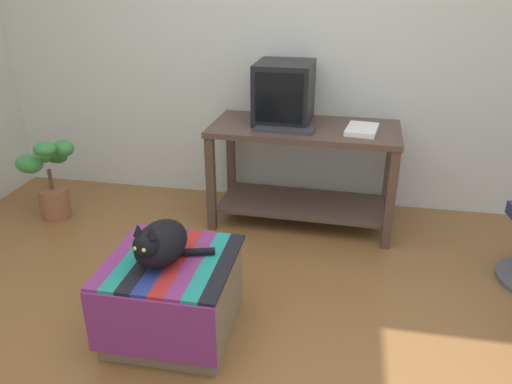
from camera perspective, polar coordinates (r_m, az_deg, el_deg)
ground_plane at (r=2.54m, az=-2.85°, el=-19.47°), size 14.00×14.00×0.00m
back_wall at (r=3.88m, az=4.14°, el=17.43°), size 8.00×0.10×2.60m
desk at (r=3.61m, az=5.50°, el=3.93°), size 1.35×0.67×0.75m
tv_monitor at (r=3.59m, az=3.28°, el=11.32°), size 0.41×0.46×0.42m
keyboard at (r=3.42m, az=3.32°, el=7.25°), size 0.41×0.17×0.02m
book at (r=3.47m, az=12.11°, el=7.07°), size 0.24×0.32×0.03m
ottoman_with_blanket at (r=2.64m, az=-9.53°, el=-11.69°), size 0.63×0.64×0.43m
cat at (r=2.45m, az=-11.03°, el=-5.84°), size 0.38×0.38×0.27m
potted_plant at (r=4.03m, az=-22.68°, el=1.51°), size 0.41×0.36×0.65m
pen at (r=3.53m, az=11.94°, el=7.19°), size 0.01×0.14×0.01m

